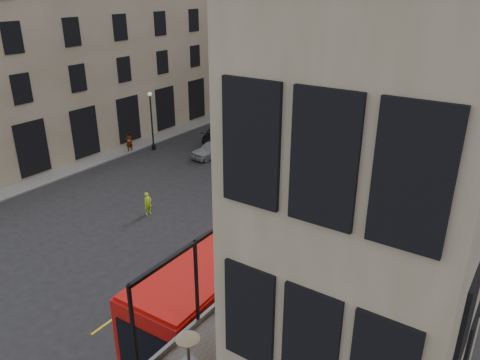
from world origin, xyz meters
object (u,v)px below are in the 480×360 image
Objects in this scene: bicycle at (309,173)px; pedestrian_b at (267,117)px; car_c at (219,133)px; cyclist at (148,204)px; traffic_light_far at (234,105)px; street_lamp_a at (152,124)px; car_b at (333,162)px; cafe_table_far at (312,240)px; pedestrian_e at (129,142)px; cafe_chair_d at (354,249)px; pedestrian_d at (410,149)px; car_a at (213,149)px; cafe_chair_b at (304,312)px; cafe_chair_c at (330,286)px; bus_far at (290,94)px; cafe_table_mid at (251,294)px; cafe_table_near at (188,347)px; pedestrian_a at (259,111)px; pedestrian_c at (374,129)px; bus_near at (245,275)px; street_lamp_b at (338,105)px; traffic_light_near at (271,186)px.

pedestrian_b is at bearing 64.18° from bicycle.
car_c is 16.21m from cyclist.
traffic_light_far is 10.20m from street_lamp_a.
car_b is 20.91m from cafe_table_far.
pedestrian_e is 2.30× the size of cafe_chair_d.
pedestrian_d is at bearing 28.61° from street_lamp_a.
cafe_chair_b is at bearing -35.93° from car_a.
cafe_chair_c is at bearing -50.27° from cafe_table_far.
bus_far is 36.74m from cafe_table_far.
bicycle is at bearing 110.98° from cafe_table_mid.
cafe_table_near is 5.40m from cafe_chair_c.
pedestrian_b is 37.38m from cafe_table_mid.
pedestrian_d is at bearing -7.85° from bicycle.
pedestrian_a is (-2.57, -2.26, -1.91)m from bus_far.
car_a is at bearing 111.38° from bicycle.
car_c is 6.34× the size of cafe_chair_b.
pedestrian_d is at bearing 0.79° from pedestrian_a.
cafe_table_near is 0.96× the size of cafe_table_far.
pedestrian_b is (-10.81, 11.52, 0.28)m from bicycle.
street_lamp_a reaches higher than cyclist.
cafe_table_near is at bearing -43.83° from street_lamp_a.
pedestrian_e is at bearing 6.53° from pedestrian_c.
cafe_table_near reaches higher than car_a.
cafe_chair_c reaches higher than pedestrian_a.
pedestrian_d is 2.34× the size of cafe_table_mid.
cafe_chair_c reaches higher than pedestrian_b.
bus_near is (18.24, -25.26, 0.30)m from traffic_light_far.
pedestrian_a is 1.81× the size of cafe_chair_c.
street_lamp_b is 7.40× the size of cafe_table_mid.
cafe_chair_c is (25.96, -15.10, 3.91)m from pedestrian_e.
pedestrian_d reaches higher than pedestrian_b.
bus_near is 6.51× the size of pedestrian_c.
traffic_light_far is 38.14m from cafe_table_near.
traffic_light_near reaches higher than pedestrian_e.
car_a is (5.59, 1.61, -1.68)m from street_lamp_a.
cafe_table_far is at bearing -49.77° from traffic_light_far.
cafe_table_far is at bearing 156.00° from pedestrian_d.
pedestrian_a is 1.88× the size of cafe_chair_d.
cafe_chair_c is at bearing 68.19° from pedestrian_c.
pedestrian_d is at bearing 3.03° from traffic_light_far.
pedestrian_d is (4.09, 16.96, -1.58)m from traffic_light_near.
car_c is 3.36× the size of pedestrian_b.
car_a is at bearing -63.07° from pedestrian_a.
bus_far is at bearing 116.72° from cafe_table_mid.
street_lamp_b reaches higher than car_a.
cafe_chair_b is at bearing -36.80° from bus_near.
cafe_table_far is (18.88, -28.06, 4.39)m from pedestrian_b.
cafe_table_near is (19.42, -27.40, 4.38)m from car_c.
pedestrian_d is (14.49, 9.35, 0.13)m from car_a.
car_a is (-14.64, 16.87, -2.01)m from bus_near.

